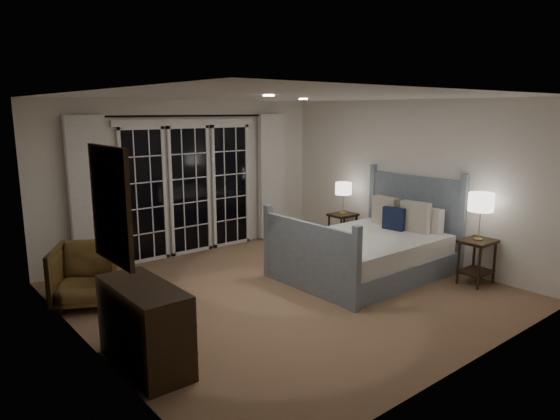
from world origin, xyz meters
TOP-DOWN VIEW (x-y plane):
  - floor at (0.00, 0.00)m, footprint 5.00×5.00m
  - ceiling at (0.00, 0.00)m, footprint 5.00×5.00m
  - wall_left at (-2.50, 0.00)m, footprint 0.02×5.00m
  - wall_right at (2.50, 0.00)m, footprint 0.02×5.00m
  - wall_back at (0.00, 2.50)m, footprint 5.00×0.02m
  - wall_front at (0.00, -2.50)m, footprint 5.00×0.02m
  - french_doors at (0.00, 2.46)m, footprint 2.50×0.04m
  - curtain_rod at (0.00, 2.40)m, footprint 3.50×0.03m
  - curtain_left at (-1.65, 2.38)m, footprint 0.55×0.10m
  - curtain_right at (1.65, 2.38)m, footprint 0.55×0.10m
  - downlight_a at (0.80, 0.60)m, footprint 0.12×0.12m
  - downlight_b at (-0.60, -0.40)m, footprint 0.12×0.12m
  - bed at (1.41, -0.15)m, footprint 2.31×1.66m
  - nightstand_left at (2.23, -1.37)m, footprint 0.47×0.38m
  - nightstand_right at (2.20, 1.10)m, footprint 0.45×0.36m
  - lamp_left at (2.23, -1.37)m, footprint 0.33×0.33m
  - lamp_right at (2.20, 1.10)m, footprint 0.28×0.28m
  - armchair at (-2.10, 1.25)m, footprint 1.09×1.10m
  - dresser at (-2.23, -0.61)m, footprint 0.47×1.11m
  - mirror at (-2.47, -0.61)m, footprint 0.05×0.85m

SIDE VIEW (x-z plane):
  - floor at x=0.00m, z-range 0.00..0.00m
  - bed at x=1.41m, z-range -0.34..1.01m
  - armchair at x=-2.10m, z-range 0.00..0.74m
  - nightstand_right at x=2.20m, z-range 0.09..0.68m
  - dresser at x=-2.23m, z-range 0.00..0.79m
  - nightstand_left at x=2.23m, z-range 0.10..0.71m
  - lamp_right at x=2.20m, z-range 0.75..1.29m
  - french_doors at x=0.00m, z-range -0.01..2.19m
  - lamp_left at x=2.23m, z-range 0.81..1.45m
  - curtain_left at x=-1.65m, z-range 0.02..2.27m
  - curtain_right at x=1.65m, z-range 0.02..2.27m
  - wall_left at x=-2.50m, z-range 0.00..2.50m
  - wall_right at x=2.50m, z-range 0.00..2.50m
  - wall_back at x=0.00m, z-range 0.00..2.50m
  - wall_front at x=0.00m, z-range 0.00..2.50m
  - mirror at x=-2.47m, z-range 1.05..2.05m
  - curtain_rod at x=0.00m, z-range 2.23..2.27m
  - downlight_a at x=0.80m, z-range 2.48..2.50m
  - downlight_b at x=-0.60m, z-range 2.48..2.50m
  - ceiling at x=0.00m, z-range 2.50..2.50m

